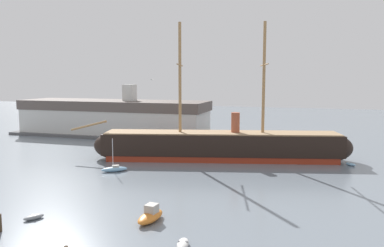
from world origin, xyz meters
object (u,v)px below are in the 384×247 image
Objects in this scene: dinghy_far_right at (351,164)px; motorboat_near_centre at (151,216)px; dinghy_foreground_right at (183,244)px; dinghy_foreground_left at (34,217)px; dockside_warehouse_left at (114,118)px; dinghy_distant_centre at (227,146)px; seagull_in_flight at (152,80)px; sailboat_alongside_bow at (114,169)px; tall_ship at (221,145)px; mooring_piling_right_pair at (0,223)px.

motorboat_near_centre is at bearing -123.95° from dinghy_far_right.
motorboat_near_centre reaches higher than dinghy_foreground_right.
dockside_warehouse_left is at bearing 110.66° from dinghy_foreground_left.
dinghy_far_right is (39.37, 41.73, -0.02)m from dinghy_foreground_left.
dinghy_distant_centre is 45.05m from seagull_in_flight.
dinghy_distant_centre is at bearing 91.67° from motorboat_near_centre.
dinghy_far_right is at bearing 46.67° from dinghy_foreground_left.
sailboat_alongside_bow is 45.20m from dinghy_far_right.
dinghy_distant_centre is at bearing 97.18° from tall_ship.
tall_ship reaches higher than motorboat_near_centre.
tall_ship is 46.24m from mooring_piling_right_pair.
sailboat_alongside_bow is (-21.72, 25.72, 0.19)m from dinghy_foreground_right.
dinghy_foreground_right is 23.47m from seagull_in_flight.
mooring_piling_right_pair is (-1.02, -4.15, 0.71)m from dinghy_foreground_left.
sailboat_alongside_bow reaches higher than motorboat_near_centre.
dinghy_far_right is (25.68, 38.13, -0.43)m from motorboat_near_centre.
tall_ship is 35.99m from motorboat_near_centre.
dinghy_far_right is at bearing -24.63° from dinghy_distant_centre.
dinghy_foreground_right is 0.47× the size of sailboat_alongside_bow.
dockside_warehouse_left is at bearing 147.61° from tall_ship.
dockside_warehouse_left reaches higher than mooring_piling_right_pair.
tall_ship reaches higher than mooring_piling_right_pair.
motorboat_near_centre is 16.63m from mooring_piling_right_pair.
seagull_in_flight is (11.41, 16.42, 15.69)m from mooring_piling_right_pair.
dinghy_foreground_left is 4.33m from mooring_piling_right_pair.
dockside_warehouse_left is at bearing 118.77° from sailboat_alongside_bow.
mooring_piling_right_pair is (-15.08, -43.66, -2.02)m from tall_ship.
dinghy_foreground_right is at bearing -5.37° from dinghy_foreground_left.
seagull_in_flight is (12.56, -11.61, 16.18)m from sailboat_alongside_bow.
dinghy_foreground_right is 47.86m from dinghy_far_right.
motorboat_near_centre is at bearing -69.20° from seagull_in_flight.
dinghy_foreground_right is 1.25× the size of dinghy_far_right.
dinghy_foreground_left is 55.53m from dinghy_distant_centre.
mooring_piling_right_pair is at bearing -71.27° from dockside_warehouse_left.
dockside_warehouse_left reaches higher than dinghy_foreground_right.
dinghy_foreground_right is 33.67m from sailboat_alongside_bow.
dinghy_distant_centre is (-1.85, 14.66, -2.77)m from tall_ship.
tall_ship is 27.38× the size of dinghy_distant_centre.
motorboat_near_centre is 25.75m from sailboat_alongside_bow.
motorboat_near_centre is 2.15× the size of dinghy_far_right.
dinghy_distant_centre is (-27.15, 12.44, -0.03)m from dinghy_far_right.
dinghy_distant_centre is at bearing -14.68° from dockside_warehouse_left.
tall_ship is 22.67m from sailboat_alongside_bow.
dinghy_foreground_right is 56.49m from dinghy_distant_centre.
dockside_warehouse_left is (-37.70, 60.07, 4.44)m from motorboat_near_centre.
sailboat_alongside_bow reaches higher than dinghy_distant_centre.
motorboat_near_centre is 18.48m from seagull_in_flight.
mooring_piling_right_pair is at bearing -152.24° from motorboat_near_centre.
sailboat_alongside_bow is 2.90× the size of dinghy_distant_centre.
dinghy_far_right is (19.81, 43.57, -0.05)m from dinghy_foreground_right.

